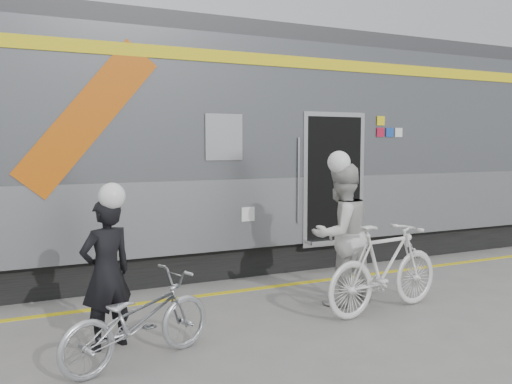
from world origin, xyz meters
TOP-DOWN VIEW (x-y plane):
  - ground at (0.00, 0.00)m, footprint 90.00×90.00m
  - train at (-0.08, 4.19)m, footprint 24.00×3.17m
  - safety_strip at (0.00, 2.15)m, footprint 24.00×0.12m
  - man at (-2.02, 0.74)m, footprint 0.67×0.55m
  - bicycle_left at (-1.82, 0.19)m, footprint 1.77×1.10m
  - woman at (1.11, 1.00)m, footprint 1.01×0.84m
  - bicycle_right at (1.41, 0.45)m, footprint 1.96×0.80m
  - helmet_man at (-2.02, 0.74)m, footprint 0.28×0.28m
  - helmet_woman at (1.11, 1.00)m, footprint 0.30×0.30m

SIDE VIEW (x-z plane):
  - ground at x=0.00m, z-range 0.00..0.00m
  - safety_strip at x=0.00m, z-range 0.00..0.01m
  - bicycle_left at x=-1.82m, z-range 0.00..0.88m
  - bicycle_right at x=1.41m, z-range 0.00..1.14m
  - man at x=-2.02m, z-range 0.00..1.59m
  - woman at x=1.11m, z-range 0.00..1.89m
  - helmet_man at x=-2.02m, z-range 1.59..1.87m
  - helmet_woman at x=1.11m, z-range 1.89..2.19m
  - train at x=-0.08m, z-range 0.00..4.10m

